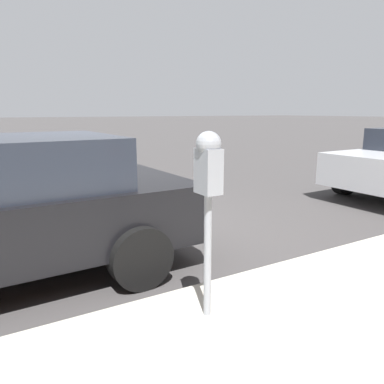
{
  "coord_description": "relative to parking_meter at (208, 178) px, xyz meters",
  "views": [
    {
      "loc": [
        -5.01,
        1.37,
        1.73
      ],
      "look_at": [
        -2.1,
        -0.33,
        1.0
      ],
      "focal_mm": 35.0,
      "sensor_mm": 36.0,
      "label": 1
    }
  ],
  "objects": [
    {
      "name": "ground_plane",
      "position": [
        2.69,
        0.13,
        -1.24
      ],
      "size": [
        220.0,
        220.0,
        0.0
      ],
      "primitive_type": "plane",
      "color": "#3D3A3A"
    },
    {
      "name": "parking_meter",
      "position": [
        0.0,
        0.0,
        0.0
      ],
      "size": [
        0.21,
        0.19,
        1.47
      ],
      "color": "gray",
      "rests_on": "sidewalk"
    }
  ]
}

